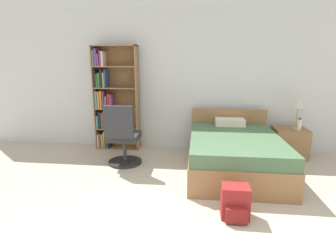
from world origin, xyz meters
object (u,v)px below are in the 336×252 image
at_px(water_bottle, 299,125).
at_px(bookshelf, 111,99).
at_px(bed, 233,152).
at_px(office_chair, 123,138).
at_px(nightstand, 289,143).
at_px(backpack_red, 235,203).
at_px(table_lamp, 299,104).

bearing_deg(water_bottle, bookshelf, 175.52).
xyz_separation_m(bookshelf, bed, (2.19, -0.85, -0.67)).
xyz_separation_m(office_chair, nightstand, (2.78, 0.73, -0.20)).
bearing_deg(backpack_red, water_bottle, 56.50).
distance_m(bookshelf, backpack_red, 3.11).
height_order(nightstand, water_bottle, water_bottle).
xyz_separation_m(bed, office_chair, (-1.73, -0.02, 0.16)).
bearing_deg(water_bottle, bed, -152.54).
bearing_deg(bookshelf, bed, -21.27).
height_order(nightstand, backpack_red, nightstand).
xyz_separation_m(table_lamp, backpack_red, (-1.26, -2.02, -0.78)).
height_order(table_lamp, backpack_red, table_lamp).
xyz_separation_m(bed, nightstand, (1.05, 0.71, -0.03)).
relative_size(office_chair, backpack_red, 2.83).
xyz_separation_m(bookshelf, office_chair, (0.46, -0.88, -0.51)).
bearing_deg(bed, water_bottle, 27.46).
relative_size(water_bottle, backpack_red, 0.59).
height_order(bed, backpack_red, bed).
bearing_deg(water_bottle, backpack_red, -123.50).
bearing_deg(table_lamp, water_bottle, -73.72).
bearing_deg(office_chair, table_lamp, 13.69).
bearing_deg(backpack_red, table_lamp, 57.97).
bearing_deg(office_chair, bed, 0.82).
xyz_separation_m(bed, table_lamp, (1.12, 0.67, 0.66)).
xyz_separation_m(water_bottle, backpack_red, (-1.28, -1.94, -0.44)).
xyz_separation_m(nightstand, water_bottle, (0.09, -0.11, 0.35)).
bearing_deg(office_chair, bookshelf, 117.77).
height_order(office_chair, water_bottle, office_chair).
relative_size(nightstand, table_lamp, 1.01).
xyz_separation_m(office_chair, water_bottle, (2.87, 0.62, 0.16)).
height_order(bookshelf, water_bottle, bookshelf).
bearing_deg(office_chair, nightstand, 14.74).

